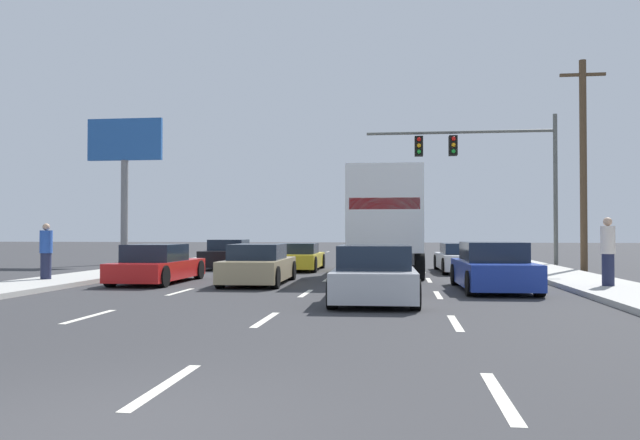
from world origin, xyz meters
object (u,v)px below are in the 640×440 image
(car_tan, at_px, (259,266))
(roadside_billboard, at_px, (125,161))
(box_truck, at_px, (385,218))
(car_black, at_px, (229,255))
(car_white, at_px, (463,258))
(car_silver, at_px, (374,276))
(pedestrian_mid_block, at_px, (608,251))
(car_blue, at_px, (493,269))
(traffic_signal_mast, at_px, (477,157))
(pedestrian_near_corner, at_px, (46,251))
(utility_pole_mid, at_px, (583,162))
(car_red, at_px, (157,265))
(car_yellow, at_px, (299,258))

(car_tan, height_order, roadside_billboard, roadside_billboard)
(box_truck, bearing_deg, car_black, 150.32)
(car_white, bearing_deg, car_silver, -105.52)
(car_tan, xyz_separation_m, box_truck, (3.79, 4.00, 1.54))
(car_tan, distance_m, pedestrian_mid_block, 10.05)
(car_tan, distance_m, car_blue, 7.01)
(traffic_signal_mast, height_order, pedestrian_near_corner, traffic_signal_mast)
(roadside_billboard, relative_size, pedestrian_mid_block, 3.92)
(car_tan, xyz_separation_m, pedestrian_mid_block, (9.97, -1.11, 0.51))
(traffic_signal_mast, bearing_deg, pedestrian_near_corner, -139.31)
(traffic_signal_mast, bearing_deg, box_truck, -118.24)
(car_silver, distance_m, traffic_signal_mast, 17.63)
(car_black, relative_size, car_silver, 0.94)
(car_white, relative_size, utility_pole_mid, 0.54)
(car_blue, bearing_deg, utility_pole_mid, 61.53)
(car_red, bearing_deg, car_silver, -33.03)
(utility_pole_mid, bearing_deg, traffic_signal_mast, 131.77)
(roadside_billboard, height_order, pedestrian_mid_block, roadside_billboard)
(car_tan, relative_size, pedestrian_near_corner, 2.60)
(box_truck, bearing_deg, pedestrian_near_corner, -155.71)
(car_silver, relative_size, pedestrian_mid_block, 2.32)
(car_white, bearing_deg, car_blue, -89.90)
(car_yellow, bearing_deg, car_tan, -91.14)
(car_black, relative_size, pedestrian_mid_block, 2.19)
(car_tan, xyz_separation_m, traffic_signal_mast, (8.03, 11.90, 4.68))
(car_red, relative_size, traffic_signal_mast, 0.49)
(car_black, relative_size, car_tan, 0.90)
(car_red, distance_m, utility_pole_mid, 17.35)
(car_tan, height_order, box_truck, box_truck)
(car_blue, height_order, roadside_billboard, roadside_billboard)
(car_yellow, bearing_deg, box_truck, -39.88)
(car_blue, xyz_separation_m, pedestrian_mid_block, (3.10, 0.27, 0.48))
(car_tan, xyz_separation_m, roadside_billboard, (-9.37, 11.03, 4.63))
(car_blue, bearing_deg, traffic_signal_mast, 85.03)
(car_yellow, height_order, utility_pole_mid, utility_pole_mid)
(car_white, bearing_deg, pedestrian_mid_block, -68.05)
(utility_pole_mid, distance_m, pedestrian_mid_block, 9.59)
(car_tan, xyz_separation_m, car_blue, (6.87, -1.38, 0.04))
(car_white, bearing_deg, car_yellow, 176.31)
(car_black, relative_size, roadside_billboard, 0.56)
(car_silver, bearing_deg, box_truck, 89.77)
(utility_pole_mid, distance_m, roadside_billboard, 21.43)
(box_truck, bearing_deg, car_red, -150.47)
(car_tan, relative_size, car_blue, 1.02)
(car_silver, bearing_deg, car_yellow, 107.28)
(car_silver, xyz_separation_m, utility_pole_mid, (8.03, 12.25, 3.88))
(pedestrian_near_corner, bearing_deg, car_white, 28.48)
(utility_pole_mid, distance_m, pedestrian_near_corner, 20.51)
(car_red, height_order, box_truck, box_truck)
(car_black, xyz_separation_m, car_blue, (10.02, -9.33, 0.02))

